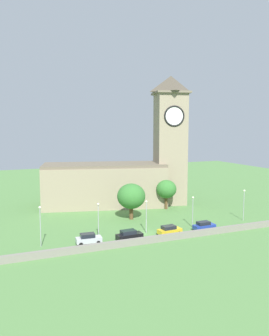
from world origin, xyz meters
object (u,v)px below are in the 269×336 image
Objects in this scene: car_silver at (88,239)px; tree_churchyard at (131,196)px; streetlamp_west_end at (40,220)px; car_yellow at (169,230)px; streetlamp_east_end at (244,200)px; streetlamp_west_mid at (98,215)px; car_blue at (204,226)px; church at (126,170)px; tree_riverside_east at (166,189)px; streetlamp_central at (146,211)px; streetlamp_east_mid at (193,206)px; car_black at (129,235)px.

car_silver is 18.31m from tree_churchyard.
car_silver is at bearing -12.59° from streetlamp_west_end.
car_yellow is 0.69× the size of streetlamp_east_end.
car_yellow is 0.70× the size of streetlamp_west_mid.
car_yellow is at bearing 179.77° from car_blue.
church reaches higher than streetlamp_east_end.
streetlamp_east_end is at bearing -55.94° from tree_riverside_east.
streetlamp_west_mid is (-20.94, 2.38, 3.65)m from car_blue.
streetlamp_central is at bearing -101.80° from church.
streetlamp_west_end reaches higher than car_yellow.
streetlamp_west_mid reaches higher than car_yellow.
church is at bearing 101.89° from streetlamp_east_mid.
streetlamp_east_end is 0.85× the size of tree_churchyard.
streetlamp_west_end is at bearing -179.78° from streetlamp_east_mid.
streetlamp_east_mid is at bearing -179.37° from streetlamp_east_end.
streetlamp_west_end is 1.11× the size of streetlamp_central.
car_yellow is 13.92m from streetlamp_west_mid.
streetlamp_east_mid is (10.31, -0.08, -0.00)m from streetlamp_central.
car_black is at bearing -109.66° from church.
streetlamp_central is at bearing 0.57° from streetlamp_west_end.
streetlamp_central is 0.87× the size of tree_riverside_east.
streetlamp_west_mid is at bearing -134.83° from tree_churchyard.
streetlamp_west_end is at bearing -179.66° from streetlamp_east_end.
car_blue is 0.71× the size of streetlamp_central.
car_black is at bearing -179.84° from car_yellow.
streetlamp_central is 10.40m from tree_churchyard.
tree_churchyard reaches higher than car_blue.
car_black is (-9.75, -27.30, -8.23)m from church.
tree_churchyard is (-11.61, -5.59, 0.16)m from tree_riverside_east.
church is at bearing 70.34° from car_black.
car_black is at bearing -149.07° from streetlamp_central.
church is 25.61m from streetlamp_east_mid.
car_yellow is 0.74× the size of streetlamp_central.
car_black is 0.77× the size of streetlamp_east_mid.
church is at bearing 57.21° from car_silver.
streetlamp_east_mid is 0.87× the size of tree_riverside_east.
car_black is 15.91m from car_blue.
car_blue is at bearing -51.86° from tree_churchyard.
streetlamp_east_mid is (5.18, -24.61, -4.87)m from church.
streetlamp_east_end is (13.02, 0.14, 0.26)m from streetlamp_east_mid.
church is 35.38m from streetlamp_west_end.
streetlamp_east_end is (19.76, 2.81, 3.66)m from car_yellow.
streetlamp_east_end is at bearing 0.81° from streetlamp_west_mid.
church is at bearing 59.33° from streetlamp_west_mid.
streetlamp_west_mid reaches higher than streetlamp_central.
streetlamp_west_end is (-15.15, 2.58, 3.75)m from car_black.
car_yellow is 23.79m from streetlamp_west_end.
car_silver is at bearing 173.56° from car_black.
streetlamp_west_mid is (-14.78, -24.93, -4.63)m from church.
car_yellow is at bearing -78.88° from tree_churchyard.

